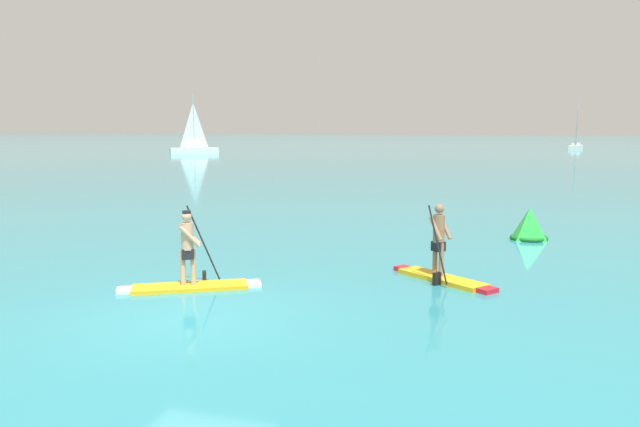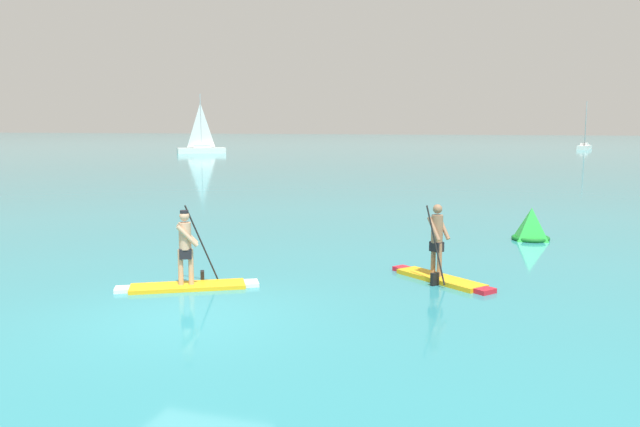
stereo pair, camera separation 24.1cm
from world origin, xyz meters
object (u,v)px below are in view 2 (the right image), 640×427
object	(u,v)px
paddleboarder_far_right	(439,263)
paddleboarder_mid_center	(188,271)
sailboat_right_horizon	(585,143)
race_marker_buoy	(531,226)
sailboat_left_horizon	(201,146)

from	to	relation	value
paddleboarder_far_right	paddleboarder_mid_center	bearing A→B (deg)	-118.66
paddleboarder_far_right	sailboat_right_horizon	size ratio (longest dim) A/B	0.37
race_marker_buoy	sailboat_right_horizon	size ratio (longest dim) A/B	0.19
sailboat_right_horizon	paddleboarder_far_right	bearing A→B (deg)	-173.61
paddleboarder_mid_center	sailboat_left_horizon	distance (m)	66.48
paddleboarder_far_right	sailboat_left_horizon	distance (m)	67.05
paddleboarder_mid_center	paddleboarder_far_right	size ratio (longest dim) A/B	1.13
paddleboarder_mid_center	paddleboarder_far_right	bearing A→B (deg)	-4.80
race_marker_buoy	paddleboarder_mid_center	bearing A→B (deg)	-129.52
paddleboarder_mid_center	sailboat_left_horizon	xyz separation A→B (m)	(-31.73, 58.41, 0.47)
sailboat_left_horizon	sailboat_right_horizon	distance (m)	54.31
sailboat_left_horizon	paddleboarder_mid_center	bearing A→B (deg)	82.02
paddleboarder_far_right	sailboat_left_horizon	bearing A→B (deg)	159.63
paddleboarder_mid_center	sailboat_right_horizon	world-z (taller)	sailboat_right_horizon
paddleboarder_mid_center	sailboat_left_horizon	size ratio (longest dim) A/B	0.40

